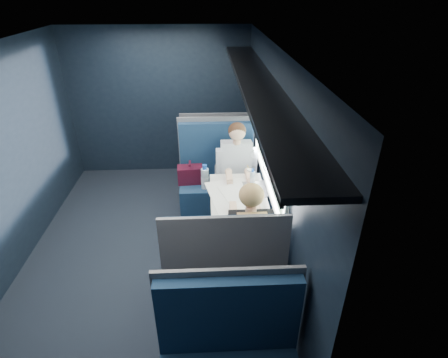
{
  "coord_description": "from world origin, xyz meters",
  "views": [
    {
      "loc": [
        0.73,
        -3.29,
        2.8
      ],
      "look_at": [
        0.9,
        0.0,
        0.95
      ],
      "focal_mm": 28.0,
      "sensor_mm": 36.0,
      "label": 1
    }
  ],
  "objects_px": {
    "table": "(236,201)",
    "seat_bay_far": "(223,274)",
    "seat_bay_near": "(216,182)",
    "laptop": "(261,184)",
    "bottle_small": "(252,177)",
    "man": "(237,168)",
    "cup": "(250,173)",
    "seat_row_front": "(215,154)",
    "woman": "(249,236)"
  },
  "relations": [
    {
      "from": "woman",
      "to": "man",
      "type": "bearing_deg",
      "value": 90.0
    },
    {
      "from": "table",
      "to": "seat_bay_near",
      "type": "bearing_deg",
      "value": 102.84
    },
    {
      "from": "seat_bay_near",
      "to": "woman",
      "type": "distance_m",
      "value": 1.63
    },
    {
      "from": "seat_bay_far",
      "to": "laptop",
      "type": "height_order",
      "value": "seat_bay_far"
    },
    {
      "from": "table",
      "to": "seat_row_front",
      "type": "distance_m",
      "value": 1.82
    },
    {
      "from": "bottle_small",
      "to": "cup",
      "type": "xyz_separation_m",
      "value": [
        -0.01,
        0.2,
        -0.04
      ]
    },
    {
      "from": "woman",
      "to": "bottle_small",
      "type": "height_order",
      "value": "woman"
    },
    {
      "from": "man",
      "to": "cup",
      "type": "bearing_deg",
      "value": -62.12
    },
    {
      "from": "seat_bay_near",
      "to": "laptop",
      "type": "height_order",
      "value": "seat_bay_near"
    },
    {
      "from": "seat_row_front",
      "to": "bottle_small",
      "type": "relative_size",
      "value": 5.89
    },
    {
      "from": "table",
      "to": "bottle_small",
      "type": "relative_size",
      "value": 5.08
    },
    {
      "from": "cup",
      "to": "woman",
      "type": "bearing_deg",
      "value": -96.8
    },
    {
      "from": "seat_bay_near",
      "to": "bottle_small",
      "type": "distance_m",
      "value": 0.85
    },
    {
      "from": "laptop",
      "to": "bottle_small",
      "type": "distance_m",
      "value": 0.16
    },
    {
      "from": "table",
      "to": "woman",
      "type": "bearing_deg",
      "value": -84.55
    },
    {
      "from": "seat_bay_far",
      "to": "laptop",
      "type": "xyz_separation_m",
      "value": [
        0.48,
        0.98,
        0.4
      ]
    },
    {
      "from": "man",
      "to": "bottle_small",
      "type": "height_order",
      "value": "man"
    },
    {
      "from": "seat_bay_near",
      "to": "laptop",
      "type": "xyz_separation_m",
      "value": [
        0.5,
        -0.77,
        0.39
      ]
    },
    {
      "from": "table",
      "to": "seat_bay_far",
      "type": "height_order",
      "value": "seat_bay_far"
    },
    {
      "from": "seat_bay_near",
      "to": "man",
      "type": "height_order",
      "value": "man"
    },
    {
      "from": "seat_row_front",
      "to": "cup",
      "type": "bearing_deg",
      "value": -74.08
    },
    {
      "from": "seat_bay_near",
      "to": "seat_bay_far",
      "type": "height_order",
      "value": "same"
    },
    {
      "from": "seat_row_front",
      "to": "man",
      "type": "height_order",
      "value": "man"
    },
    {
      "from": "woman",
      "to": "cup",
      "type": "distance_m",
      "value": 1.16
    },
    {
      "from": "table",
      "to": "man",
      "type": "distance_m",
      "value": 0.7
    },
    {
      "from": "seat_bay_far",
      "to": "seat_bay_near",
      "type": "bearing_deg",
      "value": 90.53
    },
    {
      "from": "seat_bay_far",
      "to": "seat_row_front",
      "type": "distance_m",
      "value": 2.67
    },
    {
      "from": "laptop",
      "to": "bottle_small",
      "type": "bearing_deg",
      "value": 122.17
    },
    {
      "from": "seat_row_front",
      "to": "woman",
      "type": "relative_size",
      "value": 0.88
    },
    {
      "from": "seat_bay_far",
      "to": "man",
      "type": "relative_size",
      "value": 0.95
    },
    {
      "from": "seat_row_front",
      "to": "woman",
      "type": "xyz_separation_m",
      "value": [
        0.25,
        -2.5,
        0.32
      ]
    },
    {
      "from": "seat_bay_near",
      "to": "man",
      "type": "relative_size",
      "value": 0.95
    },
    {
      "from": "table",
      "to": "woman",
      "type": "relative_size",
      "value": 0.76
    },
    {
      "from": "laptop",
      "to": "bottle_small",
      "type": "relative_size",
      "value": 1.88
    },
    {
      "from": "seat_bay_far",
      "to": "woman",
      "type": "bearing_deg",
      "value": 33.82
    },
    {
      "from": "bottle_small",
      "to": "table",
      "type": "bearing_deg",
      "value": -130.98
    },
    {
      "from": "cup",
      "to": "seat_bay_near",
      "type": "bearing_deg",
      "value": 133.08
    },
    {
      "from": "bottle_small",
      "to": "cup",
      "type": "distance_m",
      "value": 0.2
    },
    {
      "from": "table",
      "to": "seat_bay_near",
      "type": "height_order",
      "value": "seat_bay_near"
    },
    {
      "from": "table",
      "to": "seat_bay_near",
      "type": "relative_size",
      "value": 0.79
    },
    {
      "from": "table",
      "to": "man",
      "type": "relative_size",
      "value": 0.76
    },
    {
      "from": "seat_bay_far",
      "to": "bottle_small",
      "type": "distance_m",
      "value": 1.25
    },
    {
      "from": "table",
      "to": "seat_bay_far",
      "type": "xyz_separation_m",
      "value": [
        -0.18,
        -0.87,
        -0.25
      ]
    },
    {
      "from": "seat_bay_far",
      "to": "man",
      "type": "bearing_deg",
      "value": 80.97
    },
    {
      "from": "cup",
      "to": "seat_row_front",
      "type": "bearing_deg",
      "value": 105.92
    },
    {
      "from": "man",
      "to": "seat_row_front",
      "type": "bearing_deg",
      "value": 102.83
    },
    {
      "from": "bottle_small",
      "to": "seat_bay_far",
      "type": "bearing_deg",
      "value": -109.38
    },
    {
      "from": "table",
      "to": "bottle_small",
      "type": "height_order",
      "value": "bottle_small"
    },
    {
      "from": "seat_bay_far",
      "to": "seat_row_front",
      "type": "xyz_separation_m",
      "value": [
        0.0,
        2.67,
        -0.0
      ]
    },
    {
      "from": "table",
      "to": "seat_row_front",
      "type": "height_order",
      "value": "seat_row_front"
    }
  ]
}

